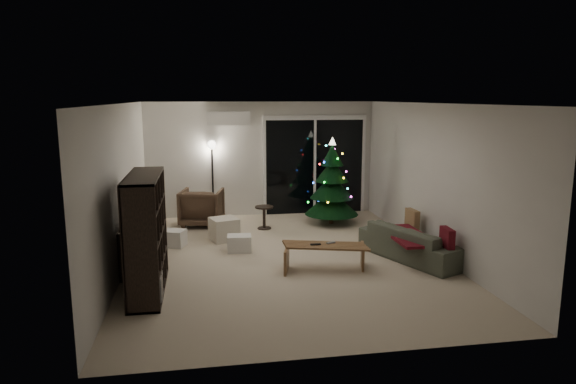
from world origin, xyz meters
The scene contains 18 objects.
room centered at (0.46, 1.49, 1.02)m, with size 6.50×7.51×2.60m.
bookshelf centered at (-2.25, -1.08, 0.80)m, with size 0.41×1.60×1.60m, color black, non-canonical shape.
media_cabinet centered at (-2.25, -0.16, 0.36)m, with size 0.43×1.14×0.71m, color black.
stereo centered at (-2.25, -0.16, 0.79)m, with size 0.36×0.43×0.15m, color black.
armchair centered at (-1.32, 2.46, 0.38)m, with size 0.81×0.83×0.76m, color #403427.
ottoman centered at (-0.93, 1.27, 0.21)m, with size 0.46×0.46×0.42m, color beige.
cardboard_box_a centered at (-1.83, 1.03, 0.15)m, with size 0.41×0.31×0.29m, color silver.
cardboard_box_b centered at (-0.70, 0.53, 0.14)m, with size 0.40×0.30×0.28m, color silver.
side_table centered at (-0.10, 1.98, 0.23)m, with size 0.37×0.37×0.46m, color black.
floor_lamp centered at (-1.07, 3.21, 0.80)m, with size 0.26×0.26×1.61m, color black.
sofa centered at (2.05, -0.35, 0.27)m, with size 1.86×0.73×0.54m, color #494F3F.
sofa_throw centered at (1.95, -0.35, 0.39)m, with size 0.58×1.34×0.04m, color #510A19.
cushion_a centered at (2.30, 0.30, 0.49)m, with size 0.11×0.36×0.36m, color #967D55.
cushion_b centered at (2.30, -1.00, 0.49)m, with size 0.11×0.36×0.36m, color #510A19.
coffee_table centered at (0.52, -0.63, 0.20)m, with size 1.25×0.44×0.40m, color brown, non-canonical shape.
remote_a centered at (0.37, -0.63, 0.41)m, with size 0.16×0.05×0.02m, color black.
remote_b centered at (0.62, -0.58, 0.41)m, with size 0.15×0.04×0.02m, color slate.
christmas_tree centered at (1.33, 2.17, 0.90)m, with size 1.11×1.11×1.79m, color #0A3713.
Camera 1 is at (-1.29, -7.93, 2.60)m, focal length 32.00 mm.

